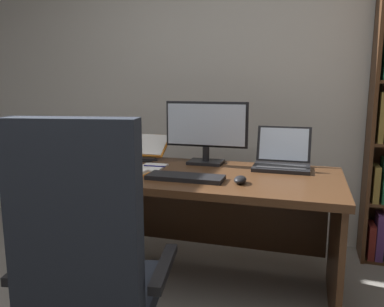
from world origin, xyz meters
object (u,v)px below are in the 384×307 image
at_px(office_chair, 89,282).
at_px(computer_mouse, 240,180).
at_px(desk, 197,201).
at_px(monitor, 206,132).
at_px(open_binder, 102,174).
at_px(keyboard, 185,177).
at_px(reading_stand_with_book, 148,148).
at_px(notepad, 152,167).
at_px(pen, 155,166).
at_px(laptop, 282,160).

distance_m(office_chair, computer_mouse, 0.90).
relative_size(desk, computer_mouse, 16.20).
bearing_deg(monitor, open_binder, -134.16).
xyz_separation_m(desk, keyboard, (0.01, -0.25, 0.21)).
bearing_deg(reading_stand_with_book, monitor, -7.38).
bearing_deg(notepad, office_chair, -82.70).
bearing_deg(computer_mouse, desk, 140.79).
height_order(notepad, pen, pen).
height_order(laptop, notepad, laptop).
height_order(laptop, keyboard, laptop).
distance_m(office_chair, open_binder, 0.79).
distance_m(laptop, pen, 0.79).
bearing_deg(monitor, notepad, -141.20).
xyz_separation_m(desk, laptop, (0.49, 0.20, 0.25)).
relative_size(office_chair, keyboard, 2.69).
bearing_deg(notepad, laptop, 17.10).
xyz_separation_m(monitor, pen, (-0.27, -0.23, -0.19)).
distance_m(notepad, pen, 0.02).
relative_size(open_binder, pen, 3.49).
height_order(desk, keyboard, keyboard).
bearing_deg(open_binder, monitor, 52.01).
height_order(monitor, notepad, monitor).
height_order(open_binder, notepad, open_binder).
relative_size(keyboard, pen, 3.00).
height_order(keyboard, open_binder, same).
bearing_deg(open_binder, keyboard, 12.11).
height_order(laptop, open_binder, laptop).
xyz_separation_m(keyboard, computer_mouse, (0.30, 0.00, 0.01)).
relative_size(laptop, pen, 2.40).
xyz_separation_m(laptop, computer_mouse, (-0.18, -0.45, -0.03)).
bearing_deg(keyboard, laptop, 43.10).
relative_size(keyboard, reading_stand_with_book, 1.57).
height_order(reading_stand_with_book, open_binder, reading_stand_with_book).
distance_m(desk, open_binder, 0.60).
bearing_deg(notepad, open_binder, -126.30).
xyz_separation_m(laptop, pen, (-0.75, -0.24, -0.04)).
bearing_deg(pen, desk, 7.55).
bearing_deg(monitor, laptop, 0.76).
bearing_deg(open_binder, computer_mouse, 9.84).
bearing_deg(keyboard, notepad, 143.06).
relative_size(monitor, pen, 3.84).
bearing_deg(reading_stand_with_book, pen, -59.76).
relative_size(office_chair, reading_stand_with_book, 4.22).
distance_m(reading_stand_with_book, notepad, 0.33).
bearing_deg(laptop, keyboard, -136.90).
height_order(office_chair, notepad, office_chair).
relative_size(office_chair, pen, 8.08).
bearing_deg(keyboard, pen, 141.05).
bearing_deg(desk, keyboard, -88.61).
height_order(monitor, pen, monitor).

